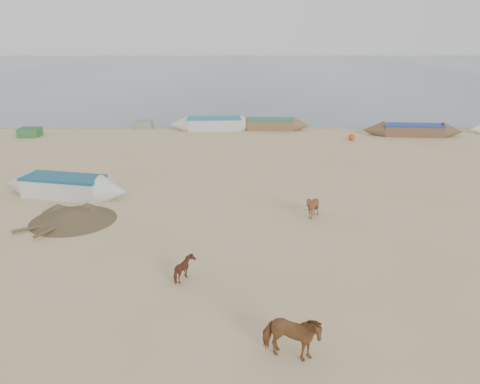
# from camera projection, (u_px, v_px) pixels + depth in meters

# --- Properties ---
(ground) EXTENTS (140.00, 140.00, 0.00)m
(ground) POSITION_uv_depth(u_px,v_px,m) (241.00, 262.00, 14.88)
(ground) COLOR tan
(ground) RESTS_ON ground
(sea) EXTENTS (160.00, 160.00, 0.00)m
(sea) POSITION_uv_depth(u_px,v_px,m) (238.00, 70.00, 92.48)
(sea) COLOR slate
(sea) RESTS_ON ground
(cow_adult) EXTENTS (1.50, 1.00, 1.16)m
(cow_adult) POSITION_uv_depth(u_px,v_px,m) (291.00, 337.00, 10.30)
(cow_adult) COLOR brown
(cow_adult) RESTS_ON ground
(calf_front) EXTENTS (1.03, 0.97, 0.94)m
(calf_front) POSITION_uv_depth(u_px,v_px,m) (312.00, 207.00, 18.30)
(calf_front) COLOR brown
(calf_front) RESTS_ON ground
(calf_right) EXTENTS (0.63, 0.73, 0.72)m
(calf_right) POSITION_uv_depth(u_px,v_px,m) (185.00, 269.00, 13.68)
(calf_right) COLOR #5E2D1E
(calf_right) RESTS_ON ground
(near_canoe) EXTENTS (6.20, 2.65, 0.92)m
(near_canoe) POSITION_uv_depth(u_px,v_px,m) (64.00, 186.00, 20.77)
(near_canoe) COLOR beige
(near_canoe) RESTS_ON ground
(debris_pile) EXTENTS (3.81, 3.81, 0.47)m
(debris_pile) POSITION_uv_depth(u_px,v_px,m) (73.00, 215.00, 18.12)
(debris_pile) COLOR brown
(debris_pile) RESTS_ON ground
(waterline_canoes) EXTENTS (57.02, 4.01, 0.95)m
(waterline_canoes) POSITION_uv_depth(u_px,v_px,m) (304.00, 127.00, 34.07)
(waterline_canoes) COLOR brown
(waterline_canoes) RESTS_ON ground
(beach_clutter) EXTENTS (43.72, 5.23, 0.64)m
(beach_clutter) POSITION_uv_depth(u_px,v_px,m) (286.00, 130.00, 33.73)
(beach_clutter) COLOR #2C6231
(beach_clutter) RESTS_ON ground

